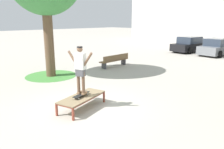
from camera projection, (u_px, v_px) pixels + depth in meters
The scene contains 8 objects.
ground_plane at pixel (87, 106), 8.15m from camera, with size 120.00×120.00×0.00m, color #B2AA9E.
skate_box at pixel (82, 98), 7.86m from camera, with size 1.25×2.03×0.46m.
skateboard at pixel (81, 94), 7.81m from camera, with size 0.45×0.82×0.09m.
skater at pixel (80, 67), 7.57m from camera, with size 0.97×0.41×1.69m.
grass_patch_near_left at pixel (51, 76), 12.58m from camera, with size 2.85×2.85×0.01m, color #47893D.
car_black at pixel (190, 45), 21.75m from camera, with size 2.26×4.36×1.50m.
car_grey at pixel (217, 47), 19.74m from camera, with size 2.12×4.30×1.50m.
park_bench at pixel (115, 60), 14.88m from camera, with size 0.52×2.41×0.83m.
Camera 1 is at (6.09, -4.67, 3.12)m, focal length 35.43 mm.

